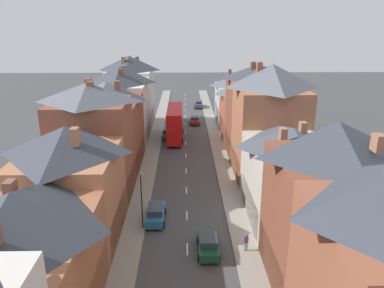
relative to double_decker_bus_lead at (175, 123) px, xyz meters
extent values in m
cube|color=gray|center=(-3.29, -6.30, -2.75)|extent=(2.20, 104.00, 0.14)
cube|color=gray|center=(6.91, -6.30, -2.75)|extent=(2.20, 104.00, 0.14)
cube|color=silver|center=(1.81, -32.30, -2.81)|extent=(0.14, 1.80, 0.01)
cube|color=silver|center=(1.81, -26.30, -2.81)|extent=(0.14, 1.80, 0.01)
cube|color=silver|center=(1.81, -20.30, -2.81)|extent=(0.14, 1.80, 0.01)
cube|color=silver|center=(1.81, -14.30, -2.81)|extent=(0.14, 1.80, 0.01)
cube|color=silver|center=(1.81, -8.30, -2.81)|extent=(0.14, 1.80, 0.01)
cube|color=silver|center=(1.81, -2.30, -2.81)|extent=(0.14, 1.80, 0.01)
cube|color=silver|center=(1.81, 3.70, -2.81)|extent=(0.14, 1.80, 0.01)
cube|color=silver|center=(1.81, 9.70, -2.81)|extent=(0.14, 1.80, 0.01)
cube|color=silver|center=(1.81, 15.70, -2.81)|extent=(0.14, 1.80, 0.01)
cube|color=silver|center=(1.81, 21.70, -2.81)|extent=(0.14, 1.80, 0.01)
cube|color=silver|center=(1.81, 27.70, -2.81)|extent=(0.14, 1.80, 0.01)
cube|color=silver|center=(1.81, 33.70, -2.81)|extent=(0.14, 1.80, 0.01)
cube|color=silver|center=(1.81, 39.70, -2.81)|extent=(0.14, 1.80, 0.01)
cube|color=#A36042|center=(-8.39, -40.97, 0.70)|extent=(8.00, 11.76, 7.03)
pyramid|color=#383D47|center=(-8.39, -40.97, 5.57)|extent=(8.00, 11.76, 2.70)
cube|color=brown|center=(-9.26, -39.07, 6.18)|extent=(0.60, 0.90, 1.23)
cube|color=#B2704C|center=(-8.39, -30.27, 1.34)|extent=(8.00, 9.64, 8.32)
cube|color=#1E5133|center=(-4.45, -30.27, -1.22)|extent=(0.12, 8.87, 3.20)
pyramid|color=#383D47|center=(-8.39, -30.27, 6.68)|extent=(8.00, 9.64, 2.35)
cube|color=#99664C|center=(-7.11, -31.88, 7.42)|extent=(0.60, 0.90, 1.48)
cube|color=brown|center=(-8.39, -21.76, 2.67)|extent=(8.00, 7.39, 10.97)
cube|color=#1E5133|center=(-4.45, -21.76, -1.22)|extent=(0.12, 6.80, 3.20)
pyramid|color=#565B66|center=(-8.39, -21.76, 9.17)|extent=(8.00, 7.39, 2.02)
cube|color=brown|center=(-8.77, -19.77, 9.72)|extent=(0.60, 0.90, 1.11)
cube|color=brown|center=(-8.09, -21.91, 9.74)|extent=(0.60, 0.90, 1.14)
cube|color=brown|center=(-8.39, -12.32, 1.80)|extent=(8.00, 11.48, 9.23)
cube|color=maroon|center=(-4.45, -12.32, -1.22)|extent=(0.12, 10.56, 3.20)
pyramid|color=#565B66|center=(-8.39, -12.32, 7.63)|extent=(8.00, 11.48, 2.43)
cube|color=brown|center=(-6.84, -13.05, 8.32)|extent=(0.60, 0.90, 1.38)
cube|color=beige|center=(-8.39, -1.14, 2.06)|extent=(8.00, 10.89, 9.76)
cube|color=olive|center=(-4.45, -1.14, -1.22)|extent=(0.12, 10.02, 3.20)
pyramid|color=#383D47|center=(-8.39, -1.14, 8.24)|extent=(8.00, 10.89, 2.60)
cube|color=brown|center=(-7.93, -3.51, 8.82)|extent=(0.60, 0.90, 1.15)
cube|color=brown|center=(-8.28, 1.79, 8.72)|extent=(0.60, 0.90, 0.95)
cube|color=silver|center=(-8.39, 9.05, 2.39)|extent=(8.00, 9.48, 10.42)
cube|color=navy|center=(-4.45, 9.05, -1.22)|extent=(0.12, 8.72, 3.20)
pyramid|color=#383D47|center=(-8.39, 9.05, 8.91)|extent=(8.00, 9.48, 2.62)
cube|color=#99664C|center=(-7.12, 10.98, 9.41)|extent=(0.60, 0.90, 0.99)
cube|color=#99664C|center=(-9.14, 7.24, 9.55)|extent=(0.60, 0.90, 1.28)
cube|color=brown|center=(12.01, -36.56, 2.19)|extent=(8.00, 8.36, 10.02)
cube|color=#1E5133|center=(8.07, -36.56, -1.22)|extent=(0.12, 7.69, 3.20)
pyramid|color=#383D47|center=(12.01, -36.56, 8.51)|extent=(8.00, 8.36, 2.61)
cube|color=#99664C|center=(13.60, -38.88, 9.05)|extent=(0.60, 0.90, 1.08)
cube|color=#BCB7A8|center=(12.01, -26.69, 0.94)|extent=(8.00, 11.39, 7.51)
cube|color=maroon|center=(8.07, -26.69, -1.22)|extent=(0.12, 10.48, 3.20)
pyramid|color=#474C56|center=(12.01, -26.69, 5.62)|extent=(8.00, 11.39, 1.86)
cube|color=#99664C|center=(12.78, -26.93, 6.41)|extent=(0.60, 0.90, 1.58)
cube|color=#99664C|center=(10.46, -28.69, 6.38)|extent=(0.60, 0.90, 1.53)
cube|color=#A36042|center=(12.01, -16.44, 2.90)|extent=(8.00, 9.10, 11.44)
cube|color=maroon|center=(8.07, -16.44, -1.22)|extent=(0.12, 8.38, 3.20)
pyramid|color=#565B66|center=(12.01, -16.44, 10.04)|extent=(8.00, 9.10, 2.84)
cube|color=brown|center=(10.50, -16.12, 10.83)|extent=(0.60, 0.90, 1.58)
cube|color=brown|center=(12.01, -7.59, 2.81)|extent=(8.00, 8.60, 11.25)
cube|color=olive|center=(8.07, -7.59, -1.22)|extent=(0.12, 7.91, 3.20)
pyramid|color=#383D47|center=(12.01, -7.59, 9.45)|extent=(8.00, 8.60, 2.05)
cube|color=brown|center=(11.62, -8.17, 9.97)|extent=(0.60, 0.90, 1.02)
cube|color=brown|center=(11.17, -8.25, 10.15)|extent=(0.60, 0.90, 1.40)
cube|color=#935138|center=(12.01, 1.51, 0.84)|extent=(8.00, 9.59, 7.32)
cube|color=#1E5133|center=(8.07, 1.51, -1.22)|extent=(0.12, 8.82, 3.20)
pyramid|color=#565B66|center=(12.01, 1.51, 5.75)|extent=(8.00, 9.59, 2.50)
cube|color=brown|center=(12.71, 4.09, 6.51)|extent=(0.60, 0.90, 1.51)
cube|color=#ADB2B7|center=(12.01, 11.34, 0.75)|extent=(8.00, 10.06, 7.14)
cube|color=maroon|center=(8.07, 11.34, -1.22)|extent=(0.12, 9.25, 3.20)
pyramid|color=#565B66|center=(12.01, 11.34, 5.55)|extent=(8.00, 10.06, 2.44)
cube|color=brown|center=(10.68, 14.05, 6.34)|extent=(0.60, 0.90, 1.59)
cube|color=red|center=(0.01, -0.02, -1.17)|extent=(2.44, 10.80, 2.50)
cube|color=red|center=(0.01, -0.02, 1.23)|extent=(2.44, 10.58, 2.30)
cube|color=red|center=(0.01, -0.02, 2.43)|extent=(2.39, 10.37, 0.10)
cube|color=#28333D|center=(0.01, 5.33, -0.97)|extent=(2.20, 0.10, 1.20)
cube|color=#28333D|center=(0.01, 5.33, 1.33)|extent=(2.20, 0.10, 1.10)
cube|color=#28333D|center=(-1.18, -0.02, -0.92)|extent=(0.06, 9.18, 0.90)
cube|color=#28333D|center=(-1.18, -0.02, 1.33)|extent=(0.06, 9.18, 0.90)
cube|color=yellow|center=(0.01, 5.33, 2.13)|extent=(1.34, 0.08, 0.32)
cylinder|color=black|center=(-1.21, 3.32, -2.32)|extent=(0.30, 1.00, 1.00)
cylinder|color=black|center=(1.23, 3.32, -2.32)|extent=(0.30, 1.00, 1.00)
cylinder|color=black|center=(-1.21, -2.99, -2.32)|extent=(0.30, 1.00, 1.00)
cylinder|color=black|center=(1.23, -2.99, -2.32)|extent=(0.30, 1.00, 1.00)
cube|color=#144728|center=(3.61, -32.75, -2.14)|extent=(1.70, 4.13, 0.73)
cube|color=#28333D|center=(3.61, -32.95, -1.48)|extent=(1.46, 2.07, 0.60)
cylinder|color=black|center=(2.76, -31.47, -2.51)|extent=(0.20, 0.62, 0.62)
cylinder|color=black|center=(4.46, -31.47, -2.51)|extent=(0.20, 0.62, 0.62)
cylinder|color=black|center=(2.76, -34.03, -2.51)|extent=(0.20, 0.62, 0.62)
cylinder|color=black|center=(4.46, -34.03, -2.51)|extent=(0.20, 0.62, 0.62)
cube|color=#4C515B|center=(-1.29, 0.84, -2.16)|extent=(1.70, 4.23, 0.70)
cube|color=#28333D|center=(-1.29, 0.63, -1.51)|extent=(1.46, 2.12, 0.60)
cylinder|color=black|center=(-2.14, 2.15, -2.51)|extent=(0.20, 0.62, 0.62)
cylinder|color=black|center=(-0.44, 2.15, -2.51)|extent=(0.20, 0.62, 0.62)
cylinder|color=black|center=(-2.14, -0.47, -2.51)|extent=(0.20, 0.62, 0.62)
cylinder|color=black|center=(-0.44, -0.47, -2.51)|extent=(0.20, 0.62, 0.62)
cube|color=#236093|center=(-1.29, -27.28, -2.13)|extent=(1.70, 4.41, 0.76)
cube|color=#28333D|center=(-1.29, -27.50, -1.44)|extent=(1.46, 2.21, 0.60)
cylinder|color=black|center=(-2.14, -25.91, -2.51)|extent=(0.20, 0.62, 0.62)
cylinder|color=black|center=(-0.44, -25.91, -2.51)|extent=(0.20, 0.62, 0.62)
cylinder|color=black|center=(-2.14, -28.65, -2.51)|extent=(0.20, 0.62, 0.62)
cylinder|color=black|center=(-0.44, -28.65, -2.51)|extent=(0.20, 0.62, 0.62)
cube|color=maroon|center=(3.61, 9.63, -2.17)|extent=(1.70, 4.03, 0.68)
cube|color=#28333D|center=(3.61, 9.43, -1.53)|extent=(1.46, 2.02, 0.60)
cylinder|color=black|center=(2.76, 10.88, -2.51)|extent=(0.20, 0.62, 0.62)
cylinder|color=black|center=(4.46, 10.88, -2.51)|extent=(0.20, 0.62, 0.62)
cylinder|color=black|center=(2.76, 8.38, -2.51)|extent=(0.20, 0.62, 0.62)
cylinder|color=black|center=(4.46, 8.38, -2.51)|extent=(0.20, 0.62, 0.62)
cube|color=#4C515B|center=(4.91, 24.11, -2.14)|extent=(1.70, 4.32, 0.74)
cube|color=#28333D|center=(4.91, 23.89, -1.47)|extent=(1.46, 2.16, 0.60)
cylinder|color=black|center=(4.06, 25.45, -2.51)|extent=(0.20, 0.62, 0.62)
cylinder|color=black|center=(5.76, 25.45, -2.51)|extent=(0.20, 0.62, 0.62)
cylinder|color=black|center=(4.06, 22.77, -2.51)|extent=(0.20, 0.62, 0.62)
cylinder|color=black|center=(5.76, 22.77, -2.51)|extent=(0.20, 0.62, 0.62)
cylinder|color=gray|center=(6.77, -32.83, -2.26)|extent=(0.14, 0.14, 0.84)
cylinder|color=gray|center=(6.95, -32.83, -2.26)|extent=(0.14, 0.14, 0.84)
cube|color=#723384|center=(6.86, -32.83, -1.57)|extent=(0.36, 0.22, 0.54)
sphere|color=brown|center=(6.86, -32.83, -1.18)|extent=(0.22, 0.22, 0.22)
cylinder|color=black|center=(-2.44, -28.77, -0.07)|extent=(0.12, 0.12, 5.50)
cylinder|color=black|center=(-2.44, -28.32, 2.58)|extent=(0.08, 0.90, 0.08)
cube|color=beige|center=(-2.44, -27.87, 2.50)|extent=(0.20, 0.32, 0.20)
camera|label=1|loc=(1.64, -60.54, 16.21)|focal=35.00mm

